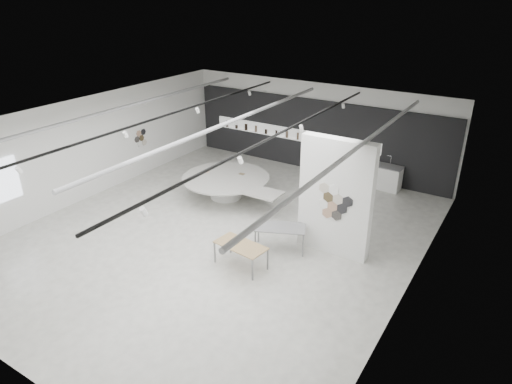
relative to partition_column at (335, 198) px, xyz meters
The scene contains 7 objects.
room 3.74m from the partition_column, 164.48° to the right, with size 12.02×14.02×3.82m.
back_wall_display 6.94m from the partition_column, 121.13° to the left, with size 11.80×0.27×3.10m.
partition_column is the anchor object (origin of this frame).
display_island 5.32m from the partition_column, 163.61° to the left, with size 4.25×3.33×0.85m.
sample_table_wood 3.10m from the partition_column, 131.11° to the right, with size 1.59×0.94×0.71m.
sample_table_stone 1.92m from the partition_column, 151.60° to the right, with size 1.70×1.31×0.78m.
kitchen_counter 5.69m from the partition_column, 93.60° to the left, with size 1.73×0.74×1.35m.
Camera 1 is at (7.94, -10.42, 7.44)m, focal length 32.00 mm.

